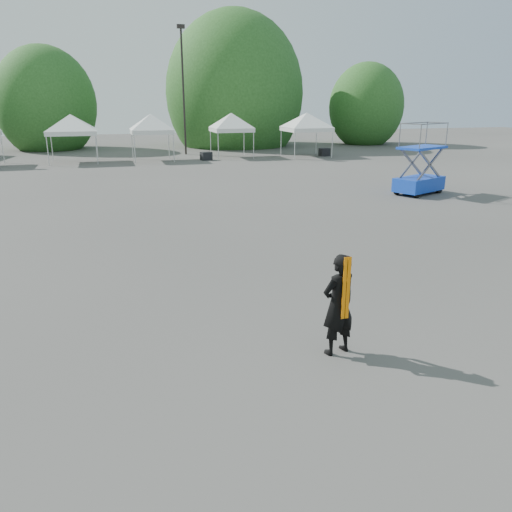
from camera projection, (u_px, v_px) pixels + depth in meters
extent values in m
plane|color=#474442|center=(283.00, 304.00, 10.93)|extent=(120.00, 120.00, 0.00)
cylinder|color=black|center=(183.00, 94.00, 39.57)|extent=(0.16, 0.16, 9.50)
cube|color=black|center=(181.00, 26.00, 38.11)|extent=(0.60, 0.25, 0.30)
cylinder|color=#382314|center=(50.00, 136.00, 44.94)|extent=(0.36, 0.36, 2.27)
ellipsoid|color=#24511B|center=(46.00, 104.00, 44.10)|extent=(4.16, 4.16, 4.78)
cylinder|color=#382314|center=(235.00, 131.00, 48.62)|extent=(0.36, 0.36, 2.80)
ellipsoid|color=#24511B|center=(235.00, 94.00, 47.59)|extent=(5.12, 5.12, 5.89)
cylinder|color=#382314|center=(364.00, 133.00, 50.48)|extent=(0.36, 0.36, 2.10)
ellipsoid|color=#24511B|center=(366.00, 107.00, 49.70)|extent=(3.84, 3.84, 4.42)
cylinder|color=silver|center=(2.00, 149.00, 35.10)|extent=(0.06, 0.06, 2.00)
cylinder|color=silver|center=(48.00, 151.00, 33.58)|extent=(0.06, 0.06, 2.00)
cylinder|color=silver|center=(97.00, 150.00, 34.45)|extent=(0.06, 0.06, 2.00)
cylinder|color=silver|center=(52.00, 147.00, 36.46)|extent=(0.06, 0.06, 2.00)
cylinder|color=silver|center=(97.00, 146.00, 37.33)|extent=(0.06, 0.06, 2.00)
cube|color=white|center=(72.00, 133.00, 35.13)|extent=(3.36, 3.36, 0.30)
pyramid|color=white|center=(70.00, 114.00, 34.76)|extent=(4.75, 4.75, 1.10)
cylinder|color=silver|center=(135.00, 149.00, 34.94)|extent=(0.06, 0.06, 2.00)
cylinder|color=silver|center=(174.00, 148.00, 35.70)|extent=(0.06, 0.06, 2.00)
cylinder|color=silver|center=(132.00, 146.00, 37.44)|extent=(0.06, 0.06, 2.00)
cylinder|color=silver|center=(169.00, 145.00, 38.19)|extent=(0.06, 0.06, 2.00)
cube|color=white|center=(152.00, 132.00, 36.25)|extent=(2.93, 2.93, 0.30)
pyramid|color=white|center=(150.00, 114.00, 35.87)|extent=(4.15, 4.15, 1.10)
cylinder|color=silver|center=(218.00, 146.00, 37.11)|extent=(0.06, 0.06, 2.00)
cylinder|color=silver|center=(254.00, 145.00, 37.87)|extent=(0.06, 0.06, 2.00)
cylinder|color=silver|center=(211.00, 143.00, 39.62)|extent=(0.06, 0.06, 2.00)
cylinder|color=silver|center=(244.00, 142.00, 40.38)|extent=(0.06, 0.06, 2.00)
cube|color=white|center=(231.00, 130.00, 38.42)|extent=(2.95, 2.95, 0.30)
pyramid|color=white|center=(231.00, 113.00, 38.05)|extent=(4.18, 4.18, 1.10)
cylinder|color=silver|center=(295.00, 145.00, 37.51)|extent=(0.06, 0.06, 2.00)
cylinder|color=silver|center=(332.00, 144.00, 38.36)|extent=(0.06, 0.06, 2.00)
cylinder|color=silver|center=(281.00, 142.00, 40.33)|extent=(0.06, 0.06, 2.00)
cylinder|color=silver|center=(316.00, 141.00, 41.18)|extent=(0.06, 0.06, 2.00)
cube|color=white|center=(306.00, 129.00, 39.02)|extent=(3.28, 3.28, 0.30)
pyramid|color=white|center=(307.00, 113.00, 38.65)|extent=(4.64, 4.64, 1.10)
imported|color=black|center=(338.00, 305.00, 8.57)|extent=(0.76, 0.60, 1.82)
cube|color=orange|center=(344.00, 289.00, 8.30)|extent=(0.15, 0.02, 1.09)
cube|color=#0D20B2|center=(419.00, 184.00, 23.61)|extent=(2.83, 2.18, 0.63)
cube|color=#0D20B2|center=(422.00, 148.00, 23.11)|extent=(2.72, 2.09, 0.11)
cylinder|color=black|center=(417.00, 194.00, 22.72)|extent=(0.41, 0.30, 0.38)
cylinder|color=black|center=(439.00, 189.00, 23.90)|extent=(0.41, 0.30, 0.38)
cylinder|color=black|center=(397.00, 191.00, 23.49)|extent=(0.41, 0.30, 0.38)
cylinder|color=black|center=(419.00, 186.00, 24.67)|extent=(0.41, 0.30, 0.38)
cube|color=black|center=(206.00, 156.00, 36.94)|extent=(0.89, 0.77, 0.60)
cube|color=black|center=(324.00, 152.00, 39.73)|extent=(0.82, 0.67, 0.60)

